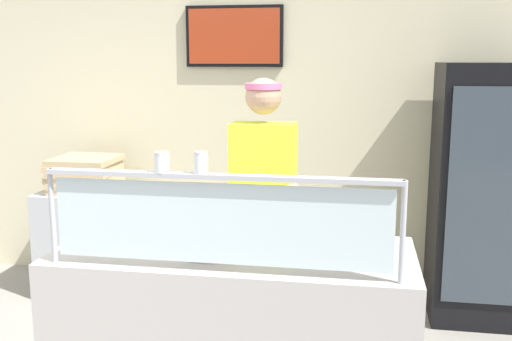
{
  "coord_description": "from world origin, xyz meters",
  "views": [
    {
      "loc": [
        1.45,
        -2.34,
        1.87
      ],
      "look_at": [
        0.97,
        0.4,
        1.34
      ],
      "focal_mm": 41.72,
      "sensor_mm": 36.0,
      "label": 1
    }
  ],
  "objects": [
    {
      "name": "shop_rear_unit",
      "position": [
        0.87,
        2.45,
        1.36
      ],
      "size": [
        6.14,
        0.13,
        2.7
      ],
      "color": "beige",
      "rests_on": "ground"
    },
    {
      "name": "serving_counter",
      "position": [
        0.87,
        0.37,
        0.47
      ],
      "size": [
        1.74,
        0.74,
        0.95
      ],
      "primitive_type": "cube",
      "color": "#BCB7B2",
      "rests_on": "ground"
    },
    {
      "name": "sneeze_guard",
      "position": [
        0.87,
        0.06,
        1.23
      ],
      "size": [
        1.57,
        0.06,
        0.44
      ],
      "color": "#B2B5BC",
      "rests_on": "serving_counter"
    },
    {
      "name": "pizza_tray",
      "position": [
        0.77,
        0.36,
        0.97
      ],
      "size": [
        0.41,
        0.41,
        0.04
      ],
      "color": "#9EA0A8",
      "rests_on": "serving_counter"
    },
    {
      "name": "pizza_server",
      "position": [
        0.79,
        0.34,
        0.99
      ],
      "size": [
        0.08,
        0.28,
        0.01
      ],
      "primitive_type": "cube",
      "rotation": [
        0.0,
        0.0,
        0.0
      ],
      "color": "#ADAFB7",
      "rests_on": "pizza_tray"
    },
    {
      "name": "parmesan_shaker",
      "position": [
        0.62,
        0.06,
        1.42
      ],
      "size": [
        0.06,
        0.06,
        0.09
      ],
      "color": "white",
      "rests_on": "sneeze_guard"
    },
    {
      "name": "pepper_flake_shaker",
      "position": [
        0.8,
        0.06,
        1.43
      ],
      "size": [
        0.06,
        0.06,
        0.1
      ],
      "color": "white",
      "rests_on": "sneeze_guard"
    },
    {
      "name": "worker_figure",
      "position": [
        0.91,
        1.03,
        1.01
      ],
      "size": [
        0.41,
        0.5,
        1.76
      ],
      "color": "#23232D",
      "rests_on": "ground"
    },
    {
      "name": "drink_fridge",
      "position": [
        2.32,
        2.0,
        0.92
      ],
      "size": [
        0.64,
        0.64,
        1.84
      ],
      "color": "black",
      "rests_on": "ground"
    },
    {
      "name": "prep_shelf",
      "position": [
        -0.66,
        1.96,
        0.42
      ],
      "size": [
        0.7,
        0.55,
        0.84
      ],
      "primitive_type": "cube",
      "color": "#B7BABF",
      "rests_on": "ground"
    },
    {
      "name": "pizza_box_stack",
      "position": [
        -0.66,
        1.96,
        0.97
      ],
      "size": [
        0.51,
        0.5,
        0.27
      ],
      "color": "tan",
      "rests_on": "prep_shelf"
    }
  ]
}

